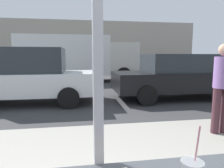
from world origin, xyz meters
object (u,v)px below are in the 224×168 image
object	(u,v)px
parked_car_white	(28,76)
pedestrian	(222,83)
parked_car_black	(176,76)
box_truck	(78,57)

from	to	relation	value
parked_car_white	pedestrian	world-z (taller)	parked_car_white
parked_car_white	parked_car_black	size ratio (longest dim) A/B	0.95
parked_car_black	box_truck	size ratio (longest dim) A/B	0.64
box_truck	pedestrian	size ratio (longest dim) A/B	4.30
box_truck	pedestrian	world-z (taller)	box_truck
parked_car_white	pedestrian	size ratio (longest dim) A/B	2.64
parked_car_black	pedestrian	world-z (taller)	pedestrian
parked_car_black	pedestrian	bearing A→B (deg)	-104.60
parked_car_black	box_truck	distance (m)	6.74
box_truck	parked_car_white	bearing A→B (deg)	-105.17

